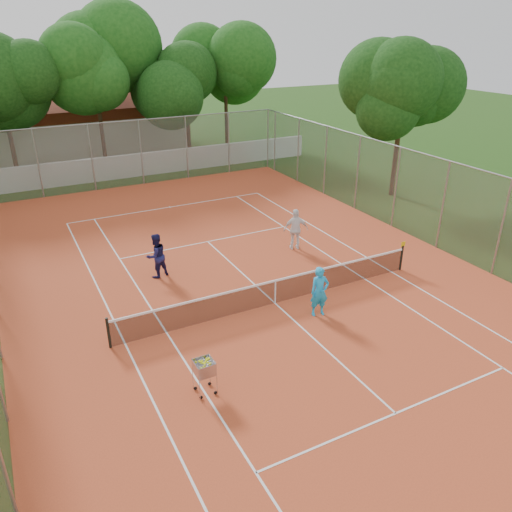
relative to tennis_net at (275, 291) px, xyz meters
name	(u,v)px	position (x,y,z in m)	size (l,w,h in m)	color
ground	(275,304)	(0.00, 0.00, -0.51)	(120.00, 120.00, 0.00)	#1B3B10
court_pad	(275,303)	(0.00, 0.00, -0.50)	(18.00, 34.00, 0.02)	#C14A25
court_lines	(275,303)	(0.00, 0.00, -0.49)	(10.98, 23.78, 0.01)	white
tennis_net	(275,291)	(0.00, 0.00, 0.00)	(11.88, 0.10, 0.98)	black
perimeter_fence	(276,254)	(0.00, 0.00, 1.49)	(18.00, 34.00, 4.00)	slate
boundary_wall	(135,165)	(0.00, 19.00, 0.24)	(26.00, 0.30, 1.50)	white
clubhouse	(75,122)	(-2.00, 29.00, 1.69)	(16.40, 9.00, 4.40)	beige
tropical_trees	(116,94)	(0.00, 22.00, 4.49)	(29.00, 19.00, 10.00)	#0F340D
player_near	(320,292)	(0.97, -1.36, 0.41)	(0.66, 0.43, 1.80)	#1BA5E8
player_far_left	(156,256)	(-3.13, 4.05, 0.42)	(0.89, 0.69, 1.82)	#1A1A4E
player_far_right	(296,229)	(3.21, 3.84, 0.45)	(1.10, 0.46, 1.88)	white
ball_hopper	(205,376)	(-4.09, -3.34, 0.08)	(0.55, 0.55, 1.14)	#B3B3BA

